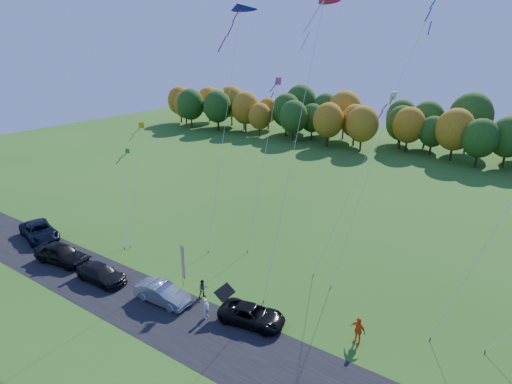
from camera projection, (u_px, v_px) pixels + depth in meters
The scene contains 20 objects.
ground at pixel (215, 295), 32.20m from camera, with size 160.00×160.00×0.00m, color #2A5D18.
asphalt_strip at pixel (180, 321), 29.06m from camera, with size 90.00×6.00×0.01m, color black.
tree_line at pixel (399, 153), 75.30m from camera, with size 116.00×12.00×10.00m, color #1E4711, non-canonical shape.
black_suv at pixel (252, 315), 28.71m from camera, with size 2.24×4.86×1.35m, color black.
silver_sedan at pixel (162, 293), 31.06m from camera, with size 1.63×4.68×1.54m, color #AFB0B4.
dark_truck_a at pixel (101, 273), 33.86m from camera, with size 2.00×4.92×1.43m, color black.
dark_truck_b at pixel (61, 253), 36.75m from camera, with size 2.14×5.32×1.81m, color black.
dark_suv_west at pixel (39, 231), 41.41m from camera, with size 2.72×5.90×1.64m, color black.
person_tailgate_a at pixel (206, 308), 29.25m from camera, with size 0.57×0.37×1.55m, color white.
person_tailgate_b at pixel (203, 289), 31.61m from camera, with size 0.75×0.59×1.55m, color gray.
person_east at pixel (358, 330), 26.70m from camera, with size 1.15×0.48×1.96m, color orange.
feather_flag at pixel (182, 261), 32.29m from camera, with size 0.50×0.24×4.04m.
kite_delta_blue at pixel (225, 121), 38.81m from camera, with size 3.57×9.93×24.19m.
kite_parafoil_orange at pixel (375, 135), 34.38m from camera, with size 6.51×12.81×23.69m.
kite_delta_red at pixel (299, 120), 30.77m from camera, with size 2.54×9.98×23.70m.
kite_parafoil_rainbow at pixel (510, 205), 25.85m from camera, with size 7.27×8.78×18.70m.
kite_diamond_yellow at pixel (136, 183), 41.30m from camera, with size 4.63×6.93×11.58m.
kite_diamond_green at pixel (126, 197), 40.84m from camera, with size 4.44×5.26×8.96m.
kite_diamond_white at pixel (362, 190), 32.97m from camera, with size 2.02×7.91×15.73m.
kite_diamond_pink at pixel (263, 164), 39.20m from camera, with size 1.71×7.76×16.38m.
Camera 1 is at (17.88, -21.04, 18.82)m, focal length 28.00 mm.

